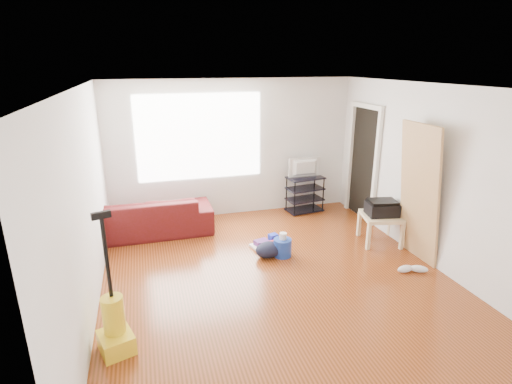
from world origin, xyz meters
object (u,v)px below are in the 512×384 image
object	(u,v)px
tv_stand	(305,194)
side_table	(381,219)
bucket	(282,256)
sofa	(148,233)
cleaning_tray	(269,244)
vacuum	(115,326)
backpack	(268,256)

from	to	relation	value
tv_stand	side_table	world-z (taller)	tv_stand
side_table	bucket	bearing A→B (deg)	-179.10
side_table	bucket	world-z (taller)	side_table
bucket	tv_stand	bearing A→B (deg)	57.94
tv_stand	side_table	size ratio (longest dim) A/B	1.05
sofa	cleaning_tray	size ratio (longest dim) A/B	3.90
tv_stand	vacuum	bearing A→B (deg)	-144.27
sofa	side_table	xyz separation A→B (m)	(3.57, -1.37, 0.39)
cleaning_tray	bucket	bearing A→B (deg)	-72.29
side_table	cleaning_tray	xyz separation A→B (m)	(-1.77, 0.31, -0.34)
cleaning_tray	vacuum	world-z (taller)	vacuum
tv_stand	bucket	world-z (taller)	tv_stand
bucket	backpack	bearing A→B (deg)	170.62
backpack	sofa	bearing A→B (deg)	124.72
sofa	backpack	xyz separation A→B (m)	(1.71, -1.36, 0.00)
side_table	cleaning_tray	distance (m)	1.83
sofa	tv_stand	world-z (taller)	tv_stand
sofa	bucket	size ratio (longest dim) A/B	7.99
tv_stand	cleaning_tray	distance (m)	1.78
side_table	backpack	bearing A→B (deg)	179.76
bucket	side_table	bearing A→B (deg)	0.90
sofa	bucket	xyz separation A→B (m)	(1.92, -1.40, 0.00)
sofa	cleaning_tray	xyz separation A→B (m)	(1.81, -1.06, 0.05)
sofa	side_table	bearing A→B (deg)	159.04
side_table	vacuum	xyz separation A→B (m)	(-3.95, -1.49, -0.12)
sofa	backpack	size ratio (longest dim) A/B	5.28
side_table	bucket	xyz separation A→B (m)	(-1.66, -0.03, -0.39)
tv_stand	cleaning_tray	world-z (taller)	tv_stand
vacuum	side_table	bearing A→B (deg)	2.71
side_table	backpack	world-z (taller)	side_table
bucket	cleaning_tray	size ratio (longest dim) A/B	0.49
cleaning_tray	backpack	xyz separation A→B (m)	(-0.10, -0.30, -0.05)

